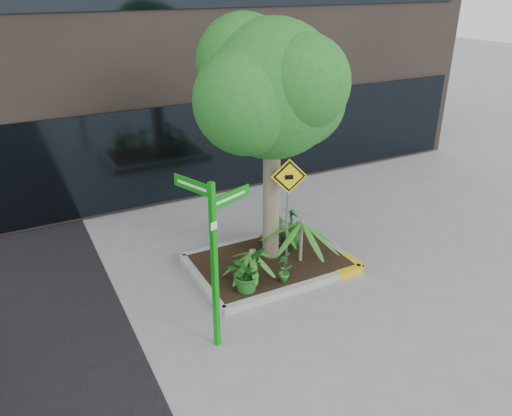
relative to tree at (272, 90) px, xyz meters
name	(u,v)px	position (x,y,z in m)	size (l,w,h in m)	color
ground	(268,275)	(-0.32, -0.52, -3.75)	(80.00, 80.00, 0.00)	gray
planter	(272,262)	(-0.09, -0.25, -3.64)	(3.35, 2.36, 0.15)	#9E9E99
tree	(272,90)	(0.00, 0.00, 0.00)	(3.42, 3.03, 5.13)	gray
palm_front	(302,222)	(0.46, -0.53, -2.67)	(1.11, 1.11, 1.24)	gray
palm_left	(251,252)	(-0.83, -0.72, -2.96)	(0.77, 0.77, 0.86)	gray
palm_back	(280,220)	(0.41, 0.31, -2.99)	(0.73, 0.73, 0.81)	gray
shrub_a	(246,271)	(-1.08, -0.98, -3.18)	(0.74, 0.74, 0.82)	#1D5D1A
shrub_b	(292,226)	(0.68, 0.20, -3.15)	(0.50, 0.50, 0.89)	#206B26
shrub_c	(284,267)	(-0.28, -1.07, -3.26)	(0.36, 0.36, 0.68)	#237123
shrub_d	(273,229)	(0.26, 0.34, -3.20)	(0.44, 0.44, 0.80)	#2D661D
street_sign_post	(214,248)	(-2.11, -1.95, -1.91)	(1.08, 0.84, 2.97)	#0D9711
cattle_sign	(288,195)	(0.12, -0.50, -2.01)	(0.68, 0.28, 2.35)	slate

